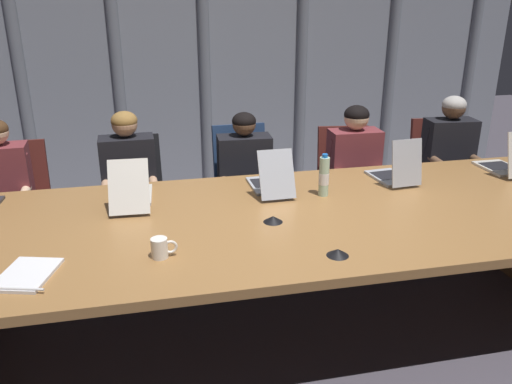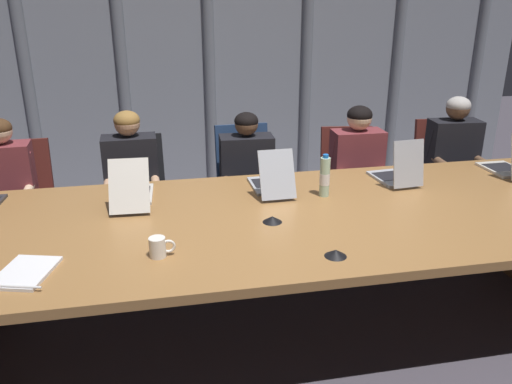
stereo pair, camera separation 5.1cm
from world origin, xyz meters
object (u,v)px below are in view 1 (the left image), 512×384
(person_right_end, at_px, (452,158))
(person_center, at_px, (246,177))
(office_chair_right_mid, at_px, (345,197))
(person_left_mid, at_px, (130,182))
(person_left_end, at_px, (3,193))
(office_chair_center, at_px, (244,203))
(coffee_mug_far, at_px, (160,248))
(office_chair_left_mid, at_px, (138,213))
(laptop_left_mid, at_px, (132,193))
(office_chair_left_end, at_px, (22,222))
(water_bottle_primary, at_px, (324,177))
(conference_mic_middle, at_px, (338,252))
(laptop_center, at_px, (270,182))
(office_chair_right_end, at_px, (437,188))
(person_right_mid, at_px, (357,167))
(conference_mic_left_side, at_px, (273,219))
(laptop_right_mid, at_px, (395,173))
(spiral_notepad, at_px, (27,275))
(laptop_right_end, at_px, (507,164))

(person_right_end, bearing_deg, person_center, -84.37)
(office_chair_right_mid, bearing_deg, person_left_mid, -77.05)
(person_left_end, bearing_deg, office_chair_right_mid, 90.13)
(office_chair_center, bearing_deg, coffee_mug_far, -27.10)
(office_chair_left_mid, bearing_deg, person_left_mid, -18.69)
(laptop_left_mid, xyz_separation_m, person_left_end, (-0.90, 0.62, -0.16))
(office_chair_left_end, height_order, person_center, person_center)
(water_bottle_primary, relative_size, conference_mic_middle, 2.47)
(laptop_center, bearing_deg, office_chair_right_end, -67.05)
(office_chair_center, distance_m, person_center, 0.32)
(water_bottle_primary, bearing_deg, person_right_mid, 53.94)
(person_right_end, bearing_deg, office_chair_left_mid, -87.95)
(office_chair_right_mid, xyz_separation_m, person_left_end, (-2.62, -0.16, 0.30))
(person_left_mid, xyz_separation_m, coffee_mug_far, (0.17, -1.40, 0.14))
(office_chair_right_end, distance_m, person_center, 1.79)
(conference_mic_left_side, xyz_separation_m, conference_mic_middle, (0.21, -0.46, 0.00))
(office_chair_right_end, bearing_deg, office_chair_center, -83.32)
(water_bottle_primary, distance_m, coffee_mug_far, 1.22)
(person_left_mid, height_order, person_right_end, person_right_end)
(office_chair_right_mid, xyz_separation_m, person_right_mid, (0.02, -0.15, 0.31))
(laptop_right_mid, bearing_deg, spiral_notepad, 105.55)
(person_right_end, distance_m, conference_mic_middle, 2.25)
(laptop_left_mid, height_order, office_chair_left_mid, laptop_left_mid)
(laptop_left_mid, bearing_deg, office_chair_center, -44.76)
(laptop_center, height_order, person_right_mid, person_right_mid)
(office_chair_left_mid, relative_size, conference_mic_left_side, 8.44)
(water_bottle_primary, height_order, conference_mic_left_side, water_bottle_primary)
(water_bottle_primary, height_order, conference_mic_middle, water_bottle_primary)
(office_chair_left_mid, relative_size, office_chair_right_end, 0.99)
(office_chair_right_mid, bearing_deg, person_right_mid, 15.88)
(office_chair_right_mid, height_order, person_left_mid, person_left_mid)
(office_chair_left_end, relative_size, coffee_mug_far, 7.32)
(office_chair_left_end, height_order, conference_mic_middle, office_chair_left_end)
(conference_mic_middle, bearing_deg, person_left_mid, 122.85)
(person_right_mid, bearing_deg, office_chair_right_end, 102.01)
(laptop_left_mid, distance_m, office_chair_left_end, 1.25)
(laptop_left_mid, bearing_deg, water_bottle_primary, -94.60)
(office_chair_right_end, distance_m, person_left_mid, 2.65)
(office_chair_left_mid, relative_size, coffee_mug_far, 7.28)
(office_chair_right_mid, height_order, person_right_end, person_right_end)
(office_chair_right_mid, bearing_deg, laptop_left_mid, -57.68)
(person_center, bearing_deg, laptop_center, 6.24)
(person_left_end, bearing_deg, person_right_mid, 86.75)
(office_chair_center, bearing_deg, person_right_end, 82.37)
(laptop_left_mid, distance_m, laptop_right_mid, 1.74)
(laptop_right_mid, relative_size, laptop_right_end, 0.95)
(laptop_right_end, distance_m, conference_mic_middle, 1.90)
(person_left_mid, bearing_deg, laptop_right_mid, 68.70)
(office_chair_left_end, bearing_deg, person_center, 81.89)
(office_chair_left_mid, bearing_deg, person_right_mid, 80.13)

